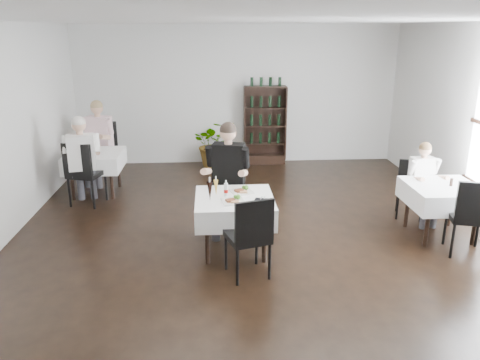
# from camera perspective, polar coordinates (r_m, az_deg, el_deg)

# --- Properties ---
(room_shell) EXTENTS (9.00, 9.00, 9.00)m
(room_shell) POSITION_cam_1_polar(r_m,az_deg,el_deg) (5.99, 2.15, 4.52)
(room_shell) COLOR black
(room_shell) RESTS_ON ground
(wine_shelf) EXTENTS (0.90, 0.28, 1.75)m
(wine_shelf) POSITION_cam_1_polar(r_m,az_deg,el_deg) (10.38, 3.06, 6.58)
(wine_shelf) COLOR black
(wine_shelf) RESTS_ON ground
(main_table) EXTENTS (1.03, 1.03, 0.77)m
(main_table) POSITION_cam_1_polar(r_m,az_deg,el_deg) (6.23, -0.69, -3.40)
(main_table) COLOR black
(main_table) RESTS_ON ground
(left_table) EXTENTS (0.98, 0.98, 0.77)m
(left_table) POSITION_cam_1_polar(r_m,az_deg,el_deg) (8.86, -17.28, 2.28)
(left_table) COLOR black
(left_table) RESTS_ON ground
(right_table) EXTENTS (0.98, 0.98, 0.77)m
(right_table) POSITION_cam_1_polar(r_m,az_deg,el_deg) (7.29, 23.45, -1.73)
(right_table) COLOR black
(right_table) RESTS_ON ground
(potted_tree) EXTENTS (1.06, 0.96, 1.02)m
(potted_tree) POSITION_cam_1_polar(r_m,az_deg,el_deg) (10.23, -3.14, 4.48)
(potted_tree) COLOR #25541C
(potted_tree) RESTS_ON ground
(main_chair_far) EXTENTS (0.47, 0.47, 1.02)m
(main_chair_far) POSITION_cam_1_polar(r_m,az_deg,el_deg) (6.88, -1.35, -1.67)
(main_chair_far) COLOR black
(main_chair_far) RESTS_ON ground
(main_chair_near) EXTENTS (0.59, 0.60, 1.04)m
(main_chair_near) POSITION_cam_1_polar(r_m,az_deg,el_deg) (5.56, 1.25, -6.45)
(main_chair_near) COLOR black
(main_chair_near) RESTS_ON ground
(left_chair_far) EXTENTS (0.64, 0.64, 1.15)m
(left_chair_far) POSITION_cam_1_polar(r_m,az_deg,el_deg) (9.58, -16.16, 3.75)
(left_chair_far) COLOR black
(left_chair_far) RESTS_ON ground
(left_chair_near) EXTENTS (0.63, 0.64, 1.12)m
(left_chair_near) POSITION_cam_1_polar(r_m,az_deg,el_deg) (8.28, -18.62, 1.20)
(left_chair_near) COLOR black
(left_chair_near) RESTS_ON ground
(right_chair_far) EXTENTS (0.53, 0.53, 0.89)m
(right_chair_far) POSITION_cam_1_polar(r_m,az_deg,el_deg) (7.96, 20.10, -0.58)
(right_chair_far) COLOR black
(right_chair_far) RESTS_ON ground
(right_chair_near) EXTENTS (0.59, 0.60, 1.07)m
(right_chair_near) POSITION_cam_1_polar(r_m,az_deg,el_deg) (6.80, 26.37, -3.59)
(right_chair_near) COLOR black
(right_chair_near) RESTS_ON ground
(diner_main) EXTENTS (0.68, 0.71, 1.64)m
(diner_main) POSITION_cam_1_polar(r_m,az_deg,el_deg) (6.70, -1.55, 1.16)
(diner_main) COLOR #3A3A41
(diner_main) RESTS_ON ground
(diner_left_far) EXTENTS (0.67, 0.71, 1.61)m
(diner_left_far) POSITION_cam_1_polar(r_m,az_deg,el_deg) (9.38, -16.99, 5.14)
(diner_left_far) COLOR #3A3A41
(diner_left_far) RESTS_ON ground
(diner_left_near) EXTENTS (0.64, 0.66, 1.56)m
(diner_left_near) POSITION_cam_1_polar(r_m,az_deg,el_deg) (8.23, -18.69, 3.01)
(diner_left_near) COLOR #3A3A41
(diner_left_near) RESTS_ON ground
(diner_right_far) EXTENTS (0.51, 0.52, 1.27)m
(diner_right_far) POSITION_cam_1_polar(r_m,az_deg,el_deg) (7.66, 21.52, 0.34)
(diner_right_far) COLOR #3A3A41
(diner_right_far) RESTS_ON ground
(plate_far) EXTENTS (0.34, 0.34, 0.09)m
(plate_far) POSITION_cam_1_polar(r_m,az_deg,el_deg) (6.36, 0.25, -1.34)
(plate_far) COLOR white
(plate_far) RESTS_ON main_table
(plate_near) EXTENTS (0.32, 0.32, 0.09)m
(plate_near) POSITION_cam_1_polar(r_m,az_deg,el_deg) (6.00, -0.80, -2.54)
(plate_near) COLOR white
(plate_near) RESTS_ON main_table
(pilsner_dark) EXTENTS (0.07, 0.07, 0.32)m
(pilsner_dark) POSITION_cam_1_polar(r_m,az_deg,el_deg) (6.03, -3.70, -1.36)
(pilsner_dark) COLOR black
(pilsner_dark) RESTS_ON main_table
(pilsner_lager) EXTENTS (0.06, 0.06, 0.27)m
(pilsner_lager) POSITION_cam_1_polar(r_m,az_deg,el_deg) (6.22, -2.94, -0.93)
(pilsner_lager) COLOR gold
(pilsner_lager) RESTS_ON main_table
(coke_bottle) EXTENTS (0.06, 0.06, 0.23)m
(coke_bottle) POSITION_cam_1_polar(r_m,az_deg,el_deg) (6.17, -1.72, -1.24)
(coke_bottle) COLOR silver
(coke_bottle) RESTS_ON main_table
(napkin_cutlery) EXTENTS (0.23, 0.22, 0.02)m
(napkin_cutlery) POSITION_cam_1_polar(r_m,az_deg,el_deg) (6.06, 2.72, -2.47)
(napkin_cutlery) COLOR black
(napkin_cutlery) RESTS_ON main_table
(pepper_mill) EXTENTS (0.05, 0.05, 0.11)m
(pepper_mill) POSITION_cam_1_polar(r_m,az_deg,el_deg) (7.25, 24.36, -0.25)
(pepper_mill) COLOR black
(pepper_mill) RESTS_ON right_table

